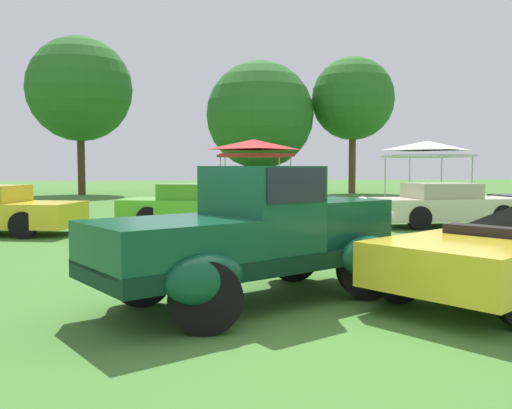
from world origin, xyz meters
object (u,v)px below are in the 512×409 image
Objects in this scene: neighbor_convertible at (510,252)px; feature_pickup_truck at (255,234)px; show_car_lime at (204,207)px; show_car_cream at (446,205)px; canopy_tent_right_field at (427,148)px; canopy_tent_center_field at (254,147)px.

feature_pickup_truck is at bearing 178.54° from neighbor_convertible.
neighbor_convertible is at bearing -66.64° from show_car_lime.
neighbor_convertible is 8.67m from show_car_cream.
show_car_cream is at bearing 68.73° from neighbor_convertible.
show_car_cream is at bearing -110.38° from canopy_tent_right_field.
show_car_cream is 1.50× the size of canopy_tent_right_field.
neighbor_convertible is at bearing -110.88° from canopy_tent_right_field.
canopy_tent_center_field is (2.13, 5.85, 1.82)m from show_car_lime.
feature_pickup_truck reaches higher than show_car_lime.
show_car_lime and show_car_cream have the same top height.
canopy_tent_center_field is at bearing 126.94° from show_car_cream.
canopy_tent_right_field is at bearing 69.62° from show_car_cream.
canopy_tent_center_field is (-1.51, 14.26, 1.84)m from neighbor_convertible.
show_car_lime is 1.16× the size of show_car_cream.
canopy_tent_right_field reaches higher than neighbor_convertible.
canopy_tent_center_field is at bearing 82.56° from feature_pickup_truck.
neighbor_convertible is 1.61× the size of canopy_tent_right_field.
feature_pickup_truck is 0.88× the size of show_car_lime.
show_car_lime is (-0.28, 8.33, -0.26)m from feature_pickup_truck.
neighbor_convertible is at bearing -111.27° from show_car_cream.
canopy_tent_center_field reaches higher than show_car_lime.
neighbor_convertible is 9.17m from show_car_lime.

